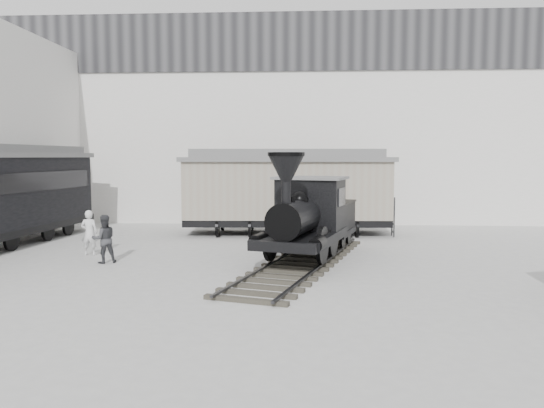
# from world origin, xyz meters

# --- Properties ---
(ground) EXTENTS (90.00, 90.00, 0.00)m
(ground) POSITION_xyz_m (0.00, 0.00, 0.00)
(ground) COLOR #9E9E9B
(north_wall) EXTENTS (34.00, 2.51, 11.00)m
(north_wall) POSITION_xyz_m (0.00, 14.98, 5.55)
(north_wall) COLOR silver
(north_wall) RESTS_ON ground
(locomotive) EXTENTS (4.98, 10.44, 3.61)m
(locomotive) POSITION_xyz_m (1.06, 4.00, 1.33)
(locomotive) COLOR black
(locomotive) RESTS_ON ground
(boxcar) EXTENTS (9.73, 3.41, 3.94)m
(boxcar) POSITION_xyz_m (0.16, 10.28, 2.06)
(boxcar) COLOR black
(boxcar) RESTS_ON ground
(visitor_a) EXTENTS (0.63, 0.43, 1.66)m
(visitor_a) POSITION_xyz_m (-6.85, 4.51, 0.83)
(visitor_a) COLOR silver
(visitor_a) RESTS_ON ground
(visitor_b) EXTENTS (1.00, 0.94, 1.64)m
(visitor_b) POSITION_xyz_m (-5.79, 3.17, 0.82)
(visitor_b) COLOR #343539
(visitor_b) RESTS_ON ground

